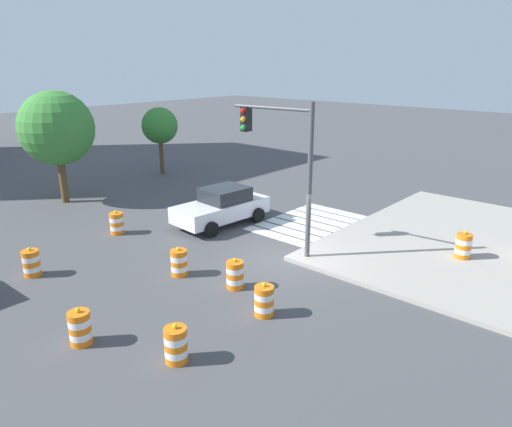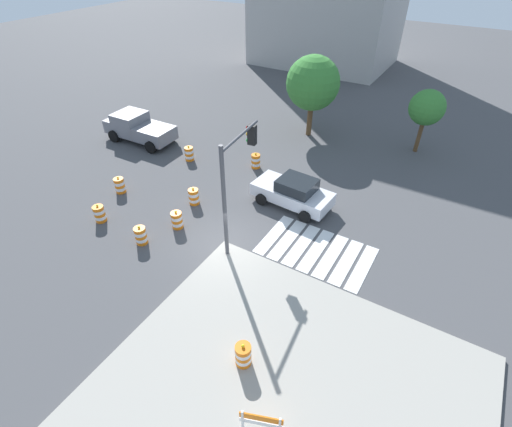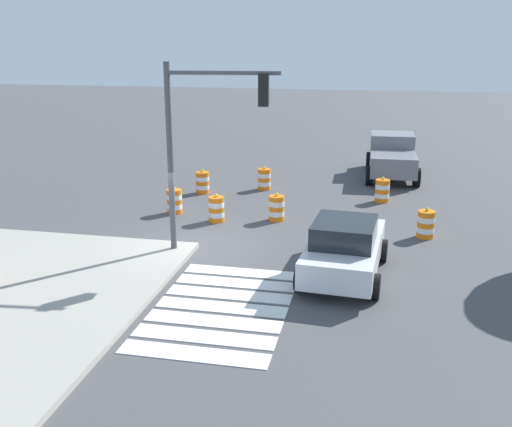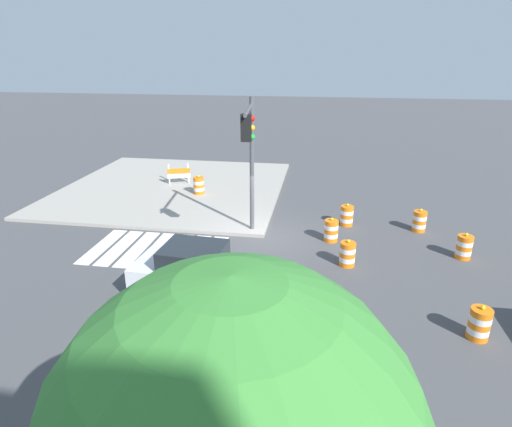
{
  "view_description": "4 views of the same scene",
  "coord_description": "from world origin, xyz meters",
  "px_view_note": "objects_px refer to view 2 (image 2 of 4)",
  "views": [
    {
      "loc": [
        -12.57,
        -9.74,
        6.94
      ],
      "look_at": [
        1.3,
        2.49,
        0.94
      ],
      "focal_mm": 33.25,
      "sensor_mm": 36.0,
      "label": 1
    },
    {
      "loc": [
        8.34,
        -10.94,
        12.21
      ],
      "look_at": [
        0.59,
        1.99,
        0.75
      ],
      "focal_mm": 26.61,
      "sensor_mm": 36.0,
      "label": 2
    },
    {
      "loc": [
        16.53,
        5.25,
        6.26
      ],
      "look_at": [
        1.02,
        2.03,
        1.53
      ],
      "focal_mm": 41.17,
      "sensor_mm": 36.0,
      "label": 3
    },
    {
      "loc": [
        -2.21,
        15.9,
        7.24
      ],
      "look_at": [
        0.12,
        1.33,
        1.59
      ],
      "focal_mm": 29.69,
      "sensor_mm": 36.0,
      "label": 4
    }
  ],
  "objects_px": {
    "traffic_barrel_on_sidewalk": "(243,355)",
    "pickup_truck": "(137,128)",
    "traffic_barrel_lane_center": "(177,220)",
    "construction_barricade": "(260,427)",
    "street_tree_streetside_mid": "(313,83)",
    "traffic_barrel_median_near": "(194,197)",
    "traffic_barrel_opposite_curb": "(100,214)",
    "traffic_barrel_crosswalk_end": "(256,161)",
    "street_tree_streetside_near": "(427,108)",
    "traffic_barrel_far_curb": "(141,235)",
    "traffic_barrel_median_far": "(189,154)",
    "traffic_light_pole": "(236,171)",
    "sports_car": "(293,192)",
    "traffic_barrel_near_corner": "(120,185)"
  },
  "relations": [
    {
      "from": "traffic_barrel_crosswalk_end",
      "to": "traffic_barrel_lane_center",
      "type": "height_order",
      "value": "same"
    },
    {
      "from": "traffic_barrel_median_far",
      "to": "construction_barricade",
      "type": "relative_size",
      "value": 0.72
    },
    {
      "from": "traffic_barrel_median_far",
      "to": "traffic_barrel_opposite_curb",
      "type": "bearing_deg",
      "value": -89.02
    },
    {
      "from": "traffic_barrel_on_sidewalk",
      "to": "pickup_truck",
      "type": "bearing_deg",
      "value": 145.27
    },
    {
      "from": "traffic_barrel_crosswalk_end",
      "to": "street_tree_streetside_near",
      "type": "bearing_deg",
      "value": 42.36
    },
    {
      "from": "traffic_barrel_crosswalk_end",
      "to": "traffic_barrel_on_sidewalk",
      "type": "distance_m",
      "value": 13.57
    },
    {
      "from": "traffic_barrel_far_curb",
      "to": "street_tree_streetside_mid",
      "type": "xyz_separation_m",
      "value": [
        1.88,
        15.01,
        3.29
      ]
    },
    {
      "from": "traffic_barrel_median_near",
      "to": "traffic_barrel_far_curb",
      "type": "relative_size",
      "value": 1.0
    },
    {
      "from": "pickup_truck",
      "to": "traffic_barrel_near_corner",
      "type": "xyz_separation_m",
      "value": [
        3.87,
        -5.39,
        -0.52
      ]
    },
    {
      "from": "traffic_barrel_near_corner",
      "to": "street_tree_streetside_mid",
      "type": "xyz_separation_m",
      "value": [
        6.07,
        12.42,
        3.29
      ]
    },
    {
      "from": "traffic_barrel_far_curb",
      "to": "traffic_light_pole",
      "type": "distance_m",
      "value": 5.79
    },
    {
      "from": "traffic_barrel_far_curb",
      "to": "traffic_barrel_on_sidewalk",
      "type": "relative_size",
      "value": 1.0
    },
    {
      "from": "traffic_barrel_opposite_curb",
      "to": "street_tree_streetside_mid",
      "type": "relative_size",
      "value": 0.18
    },
    {
      "from": "traffic_barrel_near_corner",
      "to": "traffic_barrel_median_far",
      "type": "bearing_deg",
      "value": 78.56
    },
    {
      "from": "traffic_barrel_near_corner",
      "to": "traffic_barrel_median_near",
      "type": "distance_m",
      "value": 4.5
    },
    {
      "from": "traffic_barrel_median_far",
      "to": "street_tree_streetside_mid",
      "type": "xyz_separation_m",
      "value": [
        5.06,
        7.44,
        3.29
      ]
    },
    {
      "from": "sports_car",
      "to": "traffic_barrel_median_near",
      "type": "distance_m",
      "value": 5.4
    },
    {
      "from": "traffic_barrel_lane_center",
      "to": "street_tree_streetside_mid",
      "type": "distance_m",
      "value": 13.66
    },
    {
      "from": "traffic_barrel_near_corner",
      "to": "traffic_barrel_opposite_curb",
      "type": "height_order",
      "value": "same"
    },
    {
      "from": "construction_barricade",
      "to": "traffic_barrel_opposite_curb",
      "type": "bearing_deg",
      "value": 158.73
    },
    {
      "from": "street_tree_streetside_near",
      "to": "traffic_barrel_far_curb",
      "type": "bearing_deg",
      "value": -119.22
    },
    {
      "from": "construction_barricade",
      "to": "street_tree_streetside_near",
      "type": "xyz_separation_m",
      "value": [
        -0.15,
        21.06,
        2.32
      ]
    },
    {
      "from": "traffic_barrel_opposite_curb",
      "to": "traffic_barrel_on_sidewalk",
      "type": "height_order",
      "value": "traffic_barrel_on_sidewalk"
    },
    {
      "from": "traffic_barrel_far_curb",
      "to": "traffic_light_pole",
      "type": "bearing_deg",
      "value": 32.85
    },
    {
      "from": "traffic_barrel_near_corner",
      "to": "street_tree_streetside_near",
      "type": "distance_m",
      "value": 19.39
    },
    {
      "from": "traffic_barrel_lane_center",
      "to": "traffic_barrel_crosswalk_end",
      "type": "bearing_deg",
      "value": 87.47
    },
    {
      "from": "traffic_barrel_crosswalk_end",
      "to": "street_tree_streetside_near",
      "type": "relative_size",
      "value": 0.24
    },
    {
      "from": "traffic_barrel_crosswalk_end",
      "to": "street_tree_streetside_mid",
      "type": "relative_size",
      "value": 0.18
    },
    {
      "from": "pickup_truck",
      "to": "construction_barricade",
      "type": "relative_size",
      "value": 3.64
    },
    {
      "from": "traffic_barrel_far_curb",
      "to": "traffic_light_pole",
      "type": "relative_size",
      "value": 0.19
    },
    {
      "from": "traffic_barrel_near_corner",
      "to": "traffic_barrel_far_curb",
      "type": "distance_m",
      "value": 4.92
    },
    {
      "from": "sports_car",
      "to": "traffic_barrel_median_far",
      "type": "relative_size",
      "value": 4.33
    },
    {
      "from": "construction_barricade",
      "to": "traffic_barrel_median_near",
      "type": "bearing_deg",
      "value": 137.19
    },
    {
      "from": "street_tree_streetside_mid",
      "to": "sports_car",
      "type": "bearing_deg",
      "value": -70.94
    },
    {
      "from": "construction_barricade",
      "to": "street_tree_streetside_mid",
      "type": "relative_size",
      "value": 0.26
    },
    {
      "from": "traffic_barrel_median_near",
      "to": "street_tree_streetside_near",
      "type": "height_order",
      "value": "street_tree_streetside_near"
    },
    {
      "from": "traffic_barrel_crosswalk_end",
      "to": "traffic_barrel_lane_center",
      "type": "bearing_deg",
      "value": -92.53
    },
    {
      "from": "traffic_barrel_far_curb",
      "to": "street_tree_streetside_near",
      "type": "relative_size",
      "value": 0.24
    },
    {
      "from": "pickup_truck",
      "to": "traffic_barrel_opposite_curb",
      "type": "relative_size",
      "value": 5.09
    },
    {
      "from": "traffic_barrel_median_near",
      "to": "traffic_barrel_opposite_curb",
      "type": "relative_size",
      "value": 1.0
    },
    {
      "from": "traffic_barrel_near_corner",
      "to": "traffic_barrel_median_far",
      "type": "height_order",
      "value": "same"
    },
    {
      "from": "sports_car",
      "to": "construction_barricade",
      "type": "distance_m",
      "value": 12.08
    },
    {
      "from": "traffic_barrel_median_far",
      "to": "traffic_barrel_on_sidewalk",
      "type": "xyz_separation_m",
      "value": [
        10.8,
        -10.46,
        0.15
      ]
    },
    {
      "from": "pickup_truck",
      "to": "traffic_barrel_lane_center",
      "type": "bearing_deg",
      "value": -35.22
    },
    {
      "from": "traffic_barrel_median_far",
      "to": "street_tree_streetside_mid",
      "type": "bearing_deg",
      "value": 55.77
    },
    {
      "from": "sports_car",
      "to": "traffic_barrel_on_sidewalk",
      "type": "bearing_deg",
      "value": -73.37
    },
    {
      "from": "sports_car",
      "to": "traffic_barrel_lane_center",
      "type": "xyz_separation_m",
      "value": [
        -4.11,
        -4.75,
        -0.36
      ]
    },
    {
      "from": "pickup_truck",
      "to": "street_tree_streetside_mid",
      "type": "distance_m",
      "value": 12.48
    },
    {
      "from": "traffic_barrel_median_far",
      "to": "sports_car",
      "type": "bearing_deg",
      "value": -7.27
    },
    {
      "from": "traffic_barrel_median_near",
      "to": "traffic_barrel_median_far",
      "type": "xyz_separation_m",
      "value": [
        -3.31,
        3.7,
        0.0
      ]
    }
  ]
}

